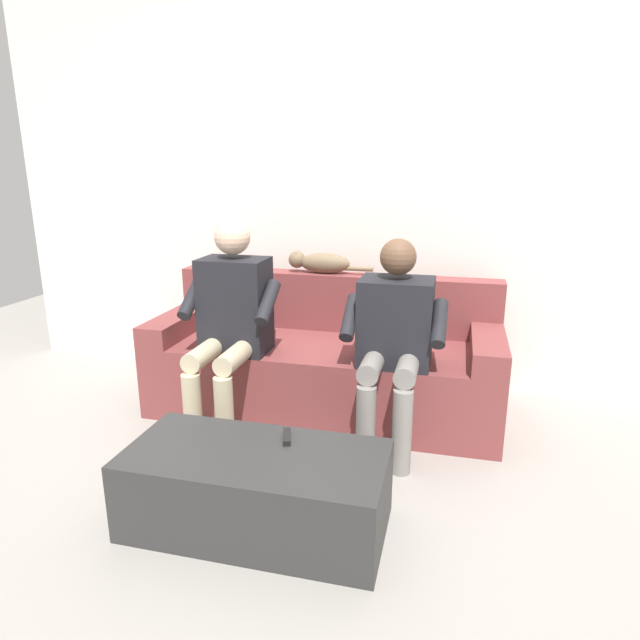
{
  "coord_description": "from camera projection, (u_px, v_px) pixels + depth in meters",
  "views": [
    {
      "loc": [
        -0.76,
        3.01,
        1.49
      ],
      "look_at": [
        0.0,
        0.02,
        0.61
      ],
      "focal_mm": 30.84,
      "sensor_mm": 36.0,
      "label": 1
    }
  ],
  "objects": [
    {
      "name": "ground_plane",
      "position": [
        292.0,
        464.0,
        2.83
      ],
      "size": [
        8.0,
        8.0,
        0.0
      ],
      "primitive_type": "plane",
      "color": "gray"
    },
    {
      "name": "back_wall",
      "position": [
        345.0,
        180.0,
        3.63
      ],
      "size": [
        4.94,
        0.06,
        2.78
      ],
      "primitive_type": "cube",
      "color": "silver",
      "rests_on": "ground"
    },
    {
      "name": "couch",
      "position": [
        326.0,
        364.0,
        3.43
      ],
      "size": [
        2.1,
        0.8,
        0.81
      ],
      "color": "brown",
      "rests_on": "ground"
    },
    {
      "name": "coffee_table",
      "position": [
        256.0,
        489.0,
        2.31
      ],
      "size": [
        1.08,
        0.52,
        0.35
      ],
      "color": "#2D2D2D",
      "rests_on": "ground"
    },
    {
      "name": "person_left_seated",
      "position": [
        394.0,
        332.0,
        2.89
      ],
      "size": [
        0.54,
        0.57,
        1.12
      ],
      "color": "black",
      "rests_on": "ground"
    },
    {
      "name": "person_right_seated",
      "position": [
        231.0,
        315.0,
        3.07
      ],
      "size": [
        0.53,
        0.59,
        1.2
      ],
      "color": "black",
      "rests_on": "ground"
    },
    {
      "name": "cat_on_backrest",
      "position": [
        320.0,
        262.0,
        3.55
      ],
      "size": [
        0.56,
        0.12,
        0.14
      ],
      "color": "#756047",
      "rests_on": "couch"
    },
    {
      "name": "remote_black",
      "position": [
        287.0,
        437.0,
        2.37
      ],
      "size": [
        0.07,
        0.13,
        0.02
      ],
      "primitive_type": "cube",
      "rotation": [
        0.0,
        0.0,
        1.87
      ],
      "color": "black",
      "rests_on": "coffee_table"
    }
  ]
}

